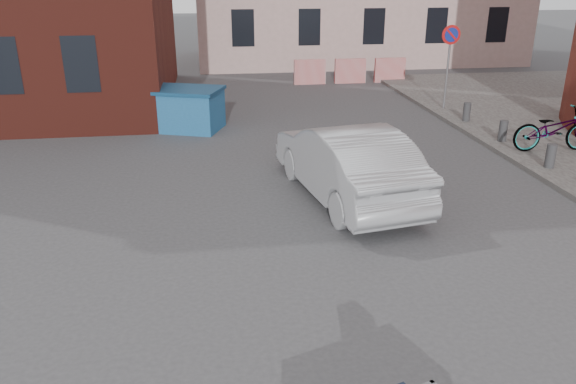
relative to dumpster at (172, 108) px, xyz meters
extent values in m
plane|color=#38383A|center=(2.72, -8.60, -0.61)|extent=(120.00, 120.00, 0.00)
cylinder|color=gray|center=(8.72, 0.90, 0.81)|extent=(0.07, 0.07, 2.60)
cylinder|color=red|center=(8.72, 0.88, 1.86)|extent=(0.60, 0.03, 0.60)
cylinder|color=navy|center=(8.72, 0.86, 1.86)|extent=(0.44, 0.03, 0.44)
cylinder|color=#3A3A3D|center=(8.72, -5.20, -0.21)|extent=(0.22, 0.22, 0.55)
cylinder|color=#3A3A3D|center=(8.72, -3.00, -0.21)|extent=(0.22, 0.22, 0.55)
cylinder|color=#3A3A3D|center=(8.72, -0.80, -0.21)|extent=(0.22, 0.22, 0.55)
cube|color=red|center=(5.22, 6.40, -0.11)|extent=(1.30, 0.18, 1.00)
cube|color=red|center=(6.92, 6.40, -0.11)|extent=(1.30, 0.18, 1.00)
cube|color=red|center=(8.62, 6.40, -0.11)|extent=(1.30, 0.18, 1.00)
cube|color=#20619B|center=(0.00, 0.00, -0.05)|extent=(3.08, 2.25, 1.11)
cube|color=navy|center=(0.00, 0.00, 0.55)|extent=(3.20, 2.37, 0.09)
imported|color=#A3A6AB|center=(3.74, -6.00, 0.15)|extent=(2.38, 4.79, 1.51)
imported|color=black|center=(9.52, -3.97, 0.06)|extent=(2.10, 0.83, 1.09)
camera|label=1|loc=(1.08, -16.43, 3.68)|focal=35.00mm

